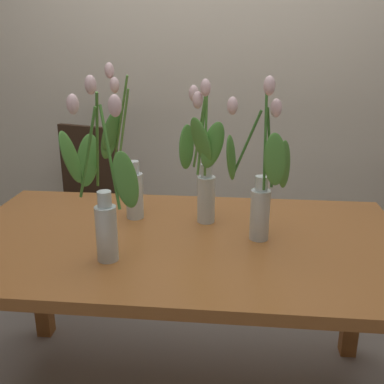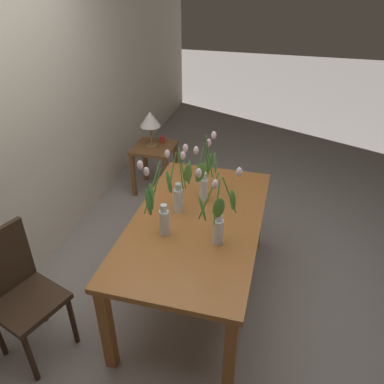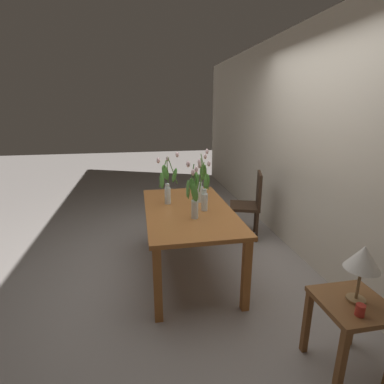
{
  "view_description": "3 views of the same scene",
  "coord_description": "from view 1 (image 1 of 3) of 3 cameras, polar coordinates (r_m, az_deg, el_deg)",
  "views": [
    {
      "loc": [
        0.19,
        -1.46,
        1.4
      ],
      "look_at": [
        0.04,
        0.02,
        0.91
      ],
      "focal_mm": 42.1,
      "sensor_mm": 36.0,
      "label": 1
    },
    {
      "loc": [
        -2.14,
        -0.53,
        2.34
      ],
      "look_at": [
        -0.07,
        0.01,
        1.02
      ],
      "focal_mm": 35.87,
      "sensor_mm": 36.0,
      "label": 2
    },
    {
      "loc": [
        2.89,
        -0.5,
        1.79
      ],
      "look_at": [
        -0.0,
        0.04,
        0.92
      ],
      "focal_mm": 27.41,
      "sensor_mm": 36.0,
      "label": 3
    }
  ],
  "objects": [
    {
      "name": "tulip_vase_0",
      "position": [
        1.77,
        -8.25,
        2.72
      ],
      "size": [
        0.19,
        0.15,
        0.59
      ],
      "color": "silver",
      "rests_on": "dining_table"
    },
    {
      "name": "tulip_vase_2",
      "position": [
        1.67,
        1.46,
        2.62
      ],
      "size": [
        0.2,
        0.19,
        0.54
      ],
      "color": "silver",
      "rests_on": "dining_table"
    },
    {
      "name": "dining_table",
      "position": [
        1.65,
        -1.42,
        -8.61
      ],
      "size": [
        1.6,
        0.9,
        0.74
      ],
      "color": "#A3602D",
      "rests_on": "ground"
    },
    {
      "name": "room_wall_rear",
      "position": [
        2.92,
        2.21,
        17.5
      ],
      "size": [
        9.0,
        0.1,
        2.7
      ],
      "primitive_type": "cube",
      "color": "beige",
      "rests_on": "ground"
    },
    {
      "name": "tulip_vase_3",
      "position": [
        1.54,
        8.7,
        0.74
      ],
      "size": [
        0.24,
        0.15,
        0.57
      ],
      "color": "silver",
      "rests_on": "dining_table"
    },
    {
      "name": "tulip_vase_1",
      "position": [
        1.41,
        -11.41,
        -0.77
      ],
      "size": [
        0.26,
        0.25,
        0.57
      ],
      "color": "silver",
      "rests_on": "dining_table"
    },
    {
      "name": "dining_chair",
      "position": [
        2.76,
        -13.92,
        -0.54
      ],
      "size": [
        0.51,
        0.51,
        0.93
      ],
      "color": "#382619",
      "rests_on": "ground"
    }
  ]
}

